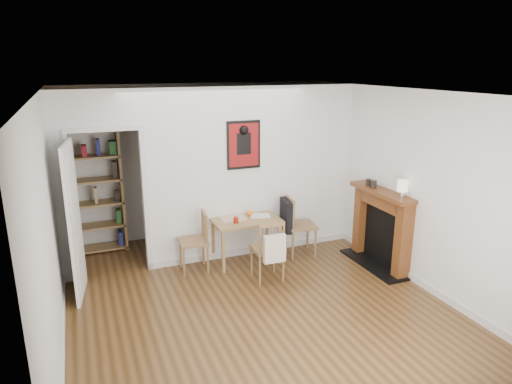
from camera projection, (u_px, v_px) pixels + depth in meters
name	position (u px, v px, depth m)	size (l,w,h in m)	color
ground	(251.00, 298.00, 5.88)	(5.20, 5.20, 0.00)	brown
room_shell	(225.00, 176.00, 6.76)	(5.20, 5.20, 5.20)	silver
dining_table	(246.00, 224.00, 6.82)	(0.99, 0.63, 0.68)	olive
chair_left	(193.00, 242.00, 6.54)	(0.48, 0.48, 0.88)	brown
chair_right	(300.00, 225.00, 7.08)	(0.60, 0.54, 0.94)	brown
chair_front	(268.00, 249.00, 6.28)	(0.46, 0.51, 0.88)	brown
bookshelf	(95.00, 192.00, 7.12)	(0.83, 0.33, 1.98)	olive
fireplace	(382.00, 225.00, 6.70)	(0.45, 1.25, 1.16)	brown
red_glass	(236.00, 220.00, 6.61)	(0.07, 0.07, 0.09)	maroon
orange_fruit	(250.00, 213.00, 6.93)	(0.08, 0.08, 0.08)	orange
placemat	(233.00, 218.00, 6.82)	(0.39, 0.29, 0.00)	beige
notebook	(260.00, 216.00, 6.92)	(0.29, 0.22, 0.01)	silver
mantel_lamp	(403.00, 187.00, 6.15)	(0.15, 0.15, 0.24)	silver
ceramic_jar_a	(374.00, 184.00, 6.63)	(0.09, 0.09, 0.11)	black
ceramic_jar_b	(368.00, 182.00, 6.77)	(0.08, 0.08, 0.10)	black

